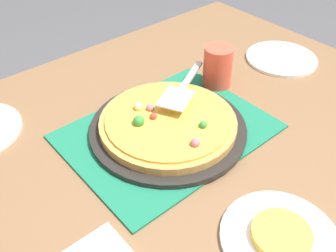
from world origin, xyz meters
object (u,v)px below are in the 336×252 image
at_px(cup_near, 218,67).
at_px(pizza_server, 183,88).
at_px(pizza_pan, 168,128).
at_px(served_slice_left, 281,235).
at_px(plate_side, 281,58).
at_px(plate_near_left, 280,239).
at_px(pizza, 168,122).

distance_m(cup_near, pizza_server, 0.15).
relative_size(pizza_pan, cup_near, 3.17).
bearing_deg(served_slice_left, pizza_server, 72.45).
bearing_deg(plate_side, pizza_server, 178.52).
height_order(plate_near_left, pizza_server, pizza_server).
distance_m(plate_side, pizza_server, 0.42).
bearing_deg(pizza_pan, plate_side, 3.91).
relative_size(plate_near_left, pizza_server, 0.98).
distance_m(pizza_pan, served_slice_left, 0.37).
xyz_separation_m(plate_near_left, served_slice_left, (-0.00, 0.00, 0.01)).
xyz_separation_m(plate_near_left, cup_near, (0.28, 0.43, 0.06)).
bearing_deg(cup_near, served_slice_left, -123.13).
bearing_deg(cup_near, pizza_pan, -164.29).
bearing_deg(plate_near_left, served_slice_left, 180.00).
bearing_deg(plate_near_left, plate_side, 36.22).
bearing_deg(served_slice_left, cup_near, 56.87).
distance_m(plate_near_left, served_slice_left, 0.01).
relative_size(pizza, served_slice_left, 3.00).
height_order(pizza, cup_near, cup_near).
bearing_deg(pizza_server, served_slice_left, -107.55).
bearing_deg(pizza_pan, pizza_server, 27.41).
relative_size(plate_near_left, cup_near, 1.83).
xyz_separation_m(plate_near_left, plate_side, (0.54, 0.40, 0.00)).
bearing_deg(plate_side, plate_near_left, -143.78).
relative_size(pizza_pan, plate_side, 1.73).
distance_m(plate_near_left, plate_side, 0.67).
height_order(plate_near_left, cup_near, cup_near).
bearing_deg(pizza, pizza_pan, -62.06).
xyz_separation_m(pizza_pan, cup_near, (0.24, 0.07, 0.05)).
bearing_deg(pizza, served_slice_left, -96.64).
height_order(pizza, pizza_server, pizza_server).
distance_m(plate_near_left, cup_near, 0.52).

